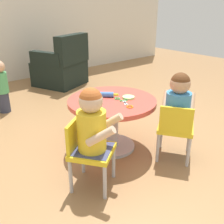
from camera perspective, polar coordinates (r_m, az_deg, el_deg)
The scene contains 14 objects.
ground_plane at distance 2.58m, azimuth -0.00°, elevation -7.66°, with size 10.00×10.00×0.00m, color #9E7247.
craft_table at distance 2.41m, azimuth -0.00°, elevation -0.16°, with size 0.81×0.81×0.50m.
child_chair_left at distance 1.95m, azimuth -5.30°, elevation -8.27°, with size 0.42×0.42×0.54m.
seated_child_left at distance 1.83m, azimuth -4.38°, elevation -2.39°, with size 0.42×0.44×0.51m.
child_chair_right at distance 2.33m, azimuth 13.77°, elevation -3.43°, with size 0.42×0.42×0.54m.
seated_child_right at distance 2.28m, azimuth 14.36°, elevation 2.11°, with size 0.44×0.41×0.51m.
armchair_dark at distance 4.52m, azimuth -10.96°, elevation 9.69°, with size 0.92×0.93×0.85m.
toddler_standing at distance 3.54m, azimuth -23.19°, elevation 5.46°, with size 0.17×0.17×0.67m.
rolling_pin at distance 2.42m, azimuth -1.32°, elevation 3.87°, with size 0.18×0.17×0.05m.
craft_scissors at distance 2.31m, azimuth 2.70°, elevation 2.32°, with size 0.11×0.14×0.01m.
playdough_blob_0 at distance 2.40m, azimuth 3.63°, elevation 3.23°, with size 0.11×0.11×0.02m, color #B2E58C.
playdough_blob_1 at distance 2.25m, azimuth -5.27°, elevation 1.89°, with size 0.09×0.09×0.02m, color #F2CC72.
cookie_cutter_0 at distance 2.19m, azimuth 3.94°, elevation 1.18°, with size 0.06×0.06×0.01m, color orange.
cookie_cutter_1 at distance 2.38m, azimuth 1.19°, elevation 2.98°, with size 0.05×0.05×0.01m, color #4CB259.
Camera 1 is at (-1.43, -1.70, 1.32)m, focal length 41.61 mm.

